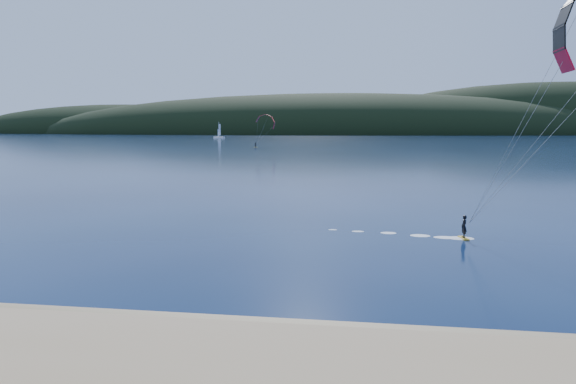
{
  "coord_description": "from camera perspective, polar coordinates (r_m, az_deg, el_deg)",
  "views": [
    {
      "loc": [
        6.26,
        -15.79,
        8.15
      ],
      "look_at": [
        2.35,
        10.0,
        5.0
      ],
      "focal_mm": 33.13,
      "sensor_mm": 36.0,
      "label": 1
    }
  ],
  "objects": [
    {
      "name": "ground",
      "position": [
        18.83,
        -12.39,
        -18.92
      ],
      "size": [
        1800.0,
        1800.0,
        0.0
      ],
      "primitive_type": "plane",
      "color": "#071533",
      "rests_on": "ground"
    },
    {
      "name": "wet_sand",
      "position": [
        22.72,
        -8.22,
        -14.07
      ],
      "size": [
        220.0,
        2.5,
        0.1
      ],
      "color": "#9A8659",
      "rests_on": "ground"
    },
    {
      "name": "headland",
      "position": [
        761.13,
        8.23,
        6.19
      ],
      "size": [
        1200.0,
        310.0,
        140.0
      ],
      "color": "black",
      "rests_on": "ground"
    },
    {
      "name": "kitesurfer_far",
      "position": [
        225.86,
        -2.47,
        7.27
      ],
      "size": [
        10.12,
        5.15,
        13.17
      ],
      "color": "gold",
      "rests_on": "ground"
    },
    {
      "name": "sailboat",
      "position": [
        435.9,
        -7.4,
        5.88
      ],
      "size": [
        9.52,
        5.9,
        13.24
      ],
      "color": "white",
      "rests_on": "ground"
    }
  ]
}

